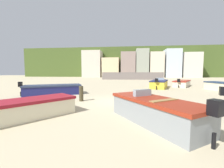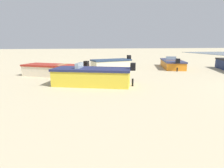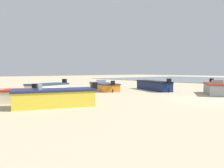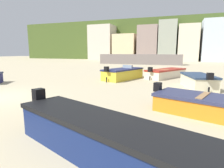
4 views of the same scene
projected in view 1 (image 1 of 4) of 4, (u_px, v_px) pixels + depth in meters
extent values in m
plane|color=tan|center=(118.00, 102.00, 9.41)|extent=(160.00, 160.00, 0.00)
cube|color=#415423|center=(127.00, 64.00, 74.28)|extent=(90.00, 32.00, 12.37)
cube|color=slate|center=(132.00, 76.00, 38.85)|extent=(16.03, 2.40, 1.95)
cube|color=beige|center=(93.00, 64.00, 57.19)|extent=(7.16, 6.30, 10.26)
cube|color=beige|center=(111.00, 68.00, 56.65)|extent=(6.39, 6.62, 7.41)
cube|color=gray|center=(128.00, 65.00, 55.54)|extent=(5.41, 6.06, 9.54)
cube|color=gray|center=(142.00, 63.00, 54.50)|extent=(4.58, 5.23, 10.58)
cube|color=beige|center=(156.00, 65.00, 54.24)|extent=(5.01, 5.77, 9.34)
cube|color=silver|center=(172.00, 64.00, 53.48)|extent=(5.40, 5.63, 10.35)
cube|color=beige|center=(190.00, 65.00, 53.43)|extent=(6.26, 6.85, 9.02)
cube|color=navy|center=(53.00, 90.00, 12.54)|extent=(4.78, 3.53, 0.73)
cube|color=#2A334D|center=(53.00, 85.00, 12.51)|extent=(4.91, 3.64, 0.12)
cube|color=black|center=(20.00, 84.00, 11.62)|extent=(0.40, 0.41, 0.40)
cylinder|color=black|center=(21.00, 94.00, 11.68)|extent=(0.13, 0.13, 0.37)
cube|color=gray|center=(154.00, 112.00, 5.51)|extent=(3.31, 4.02, 0.82)
cube|color=maroon|center=(154.00, 100.00, 5.47)|extent=(3.43, 4.15, 0.12)
cube|color=black|center=(216.00, 108.00, 3.56)|extent=(0.42, 0.41, 0.40)
cylinder|color=black|center=(214.00, 141.00, 3.63)|extent=(0.14, 0.14, 0.41)
cube|color=#8C9EA8|center=(142.00, 93.00, 6.06)|extent=(0.80, 0.62, 0.28)
cube|color=olive|center=(164.00, 101.00, 5.03)|extent=(1.10, 0.85, 0.08)
cube|color=black|center=(223.00, 91.00, 6.68)|extent=(0.38, 0.40, 0.40)
cylinder|color=black|center=(222.00, 109.00, 6.74)|extent=(0.13, 0.13, 0.41)
cube|color=beige|center=(7.00, 113.00, 5.58)|extent=(4.24, 4.88, 0.68)
cube|color=maroon|center=(7.00, 103.00, 5.55)|extent=(4.37, 5.01, 0.12)
cube|color=gold|center=(159.00, 85.00, 17.93)|extent=(2.90, 4.46, 0.83)
cube|color=#1F244D|center=(159.00, 81.00, 17.89)|extent=(3.01, 4.58, 0.12)
cube|color=black|center=(157.00, 80.00, 15.84)|extent=(0.39, 0.37, 0.40)
cylinder|color=black|center=(156.00, 88.00, 15.91)|extent=(0.13, 0.13, 0.42)
cube|color=#8C9EA8|center=(160.00, 79.00, 18.53)|extent=(0.99, 0.51, 0.28)
cube|color=beige|center=(222.00, 87.00, 15.05)|extent=(2.22, 3.55, 0.80)
cube|color=navy|center=(222.00, 83.00, 15.01)|extent=(2.32, 3.67, 0.12)
cube|color=beige|center=(182.00, 84.00, 19.82)|extent=(3.52, 4.72, 0.70)
cube|color=maroon|center=(182.00, 81.00, 19.79)|extent=(3.64, 4.85, 0.12)
cube|color=black|center=(179.00, 80.00, 17.77)|extent=(0.41, 0.40, 0.40)
cylinder|color=black|center=(179.00, 87.00, 17.84)|extent=(0.14, 0.14, 0.35)
cube|color=#9C7949|center=(181.00, 81.00, 19.32)|extent=(1.27, 0.84, 0.08)
cylinder|color=#433B26|center=(81.00, 94.00, 9.67)|extent=(0.28, 0.28, 1.01)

